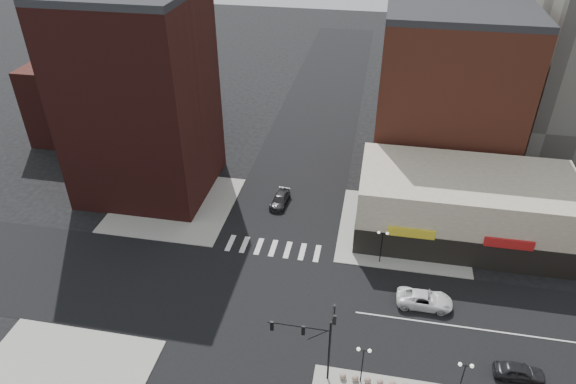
# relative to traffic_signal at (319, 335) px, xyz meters

# --- Properties ---
(ground) EXTENTS (240.00, 240.00, 0.00)m
(ground) POSITION_rel_traffic_signal_xyz_m (-7.24, 7.83, -4.96)
(ground) COLOR black
(ground) RESTS_ON ground
(road_ew) EXTENTS (200.00, 14.00, 0.02)m
(road_ew) POSITION_rel_traffic_signal_xyz_m (-7.24, 7.83, -4.95)
(road_ew) COLOR black
(road_ew) RESTS_ON ground
(road_ns) EXTENTS (14.00, 200.00, 0.02)m
(road_ns) POSITION_rel_traffic_signal_xyz_m (-7.24, 7.83, -4.95)
(road_ns) COLOR black
(road_ns) RESTS_ON ground
(sidewalk_nw) EXTENTS (15.00, 15.00, 0.12)m
(sidewalk_nw) POSITION_rel_traffic_signal_xyz_m (-21.74, 22.33, -4.90)
(sidewalk_nw) COLOR gray
(sidewalk_nw) RESTS_ON ground
(sidewalk_ne) EXTENTS (15.00, 15.00, 0.12)m
(sidewalk_ne) POSITION_rel_traffic_signal_xyz_m (7.26, 22.33, -4.90)
(sidewalk_ne) COLOR gray
(sidewalk_ne) RESTS_ON ground
(building_nw) EXTENTS (16.00, 15.00, 25.00)m
(building_nw) POSITION_rel_traffic_signal_xyz_m (-26.24, 26.33, 7.54)
(building_nw) COLOR #3A1412
(building_nw) RESTS_ON ground
(building_nw_low) EXTENTS (20.00, 18.00, 12.00)m
(building_nw_low) POSITION_rel_traffic_signal_xyz_m (-39.24, 41.83, 1.04)
(building_nw_low) COLOR #3A1412
(building_nw_low) RESTS_ON ground
(building_ne_midrise) EXTENTS (18.00, 15.00, 22.00)m
(building_ne_midrise) POSITION_rel_traffic_signal_xyz_m (11.76, 37.33, 6.04)
(building_ne_midrise) COLOR brown
(building_ne_midrise) RESTS_ON ground
(building_ne_row) EXTENTS (24.20, 12.20, 8.00)m
(building_ne_row) POSITION_rel_traffic_signal_xyz_m (13.76, 22.83, -1.66)
(building_ne_row) COLOR beige
(building_ne_row) RESTS_ON ground
(traffic_signal) EXTENTS (5.59, 3.09, 7.77)m
(traffic_signal) POSITION_rel_traffic_signal_xyz_m (0.00, 0.00, 0.00)
(traffic_signal) COLOR black
(traffic_signal) RESTS_ON ground
(street_lamp_se_a) EXTENTS (1.22, 0.32, 4.16)m
(street_lamp_se_a) POSITION_rel_traffic_signal_xyz_m (3.76, -0.17, -1.67)
(street_lamp_se_a) COLOR black
(street_lamp_se_a) RESTS_ON sidewalk_se
(street_lamp_se_b) EXTENTS (1.22, 0.32, 4.16)m
(street_lamp_se_b) POSITION_rel_traffic_signal_xyz_m (11.76, -0.17, -1.67)
(street_lamp_se_b) COLOR black
(street_lamp_se_b) RESTS_ON sidewalk_se
(street_lamp_ne) EXTENTS (1.22, 0.32, 4.16)m
(street_lamp_ne) POSITION_rel_traffic_signal_xyz_m (4.76, 15.83, -1.67)
(street_lamp_ne) COLOR black
(street_lamp_ne) RESTS_ON sidewalk_ne
(white_suv) EXTENTS (5.52, 2.55, 1.53)m
(white_suv) POSITION_rel_traffic_signal_xyz_m (9.38, 10.11, -4.19)
(white_suv) COLOR white
(white_suv) RESTS_ON ground
(dark_sedan_east) EXTENTS (4.27, 1.75, 1.45)m
(dark_sedan_east) POSITION_rel_traffic_signal_xyz_m (17.10, 2.86, -4.24)
(dark_sedan_east) COLOR black
(dark_sedan_east) RESTS_ON ground
(dark_sedan_north) EXTENTS (2.30, 4.80, 1.35)m
(dark_sedan_north) POSITION_rel_traffic_signal_xyz_m (-8.33, 24.96, -4.29)
(dark_sedan_north) COLOR black
(dark_sedan_north) RESTS_ON ground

